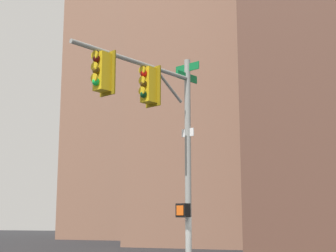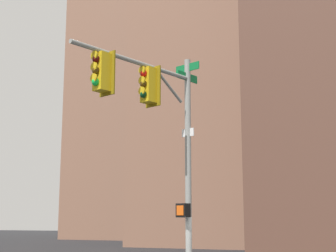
% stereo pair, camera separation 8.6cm
% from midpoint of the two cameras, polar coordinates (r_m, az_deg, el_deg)
% --- Properties ---
extents(signal_pole_assembly, '(4.74, 1.80, 7.30)m').
position_cam_midpoint_polar(signal_pole_assembly, '(14.29, -1.31, 0.56)').
color(signal_pole_assembly, gray).
rests_on(signal_pole_assembly, ground_plane).
extents(building_brick_midblock, '(22.61, 17.15, 46.95)m').
position_cam_midpoint_polar(building_brick_midblock, '(60.28, 8.03, 9.93)').
color(building_brick_midblock, '#845B47').
rests_on(building_brick_midblock, ground_plane).
extents(building_brick_farside, '(23.26, 18.77, 46.91)m').
position_cam_midpoint_polar(building_brick_farside, '(79.78, -1.08, 4.65)').
color(building_brick_farside, '#845B47').
rests_on(building_brick_farside, ground_plane).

